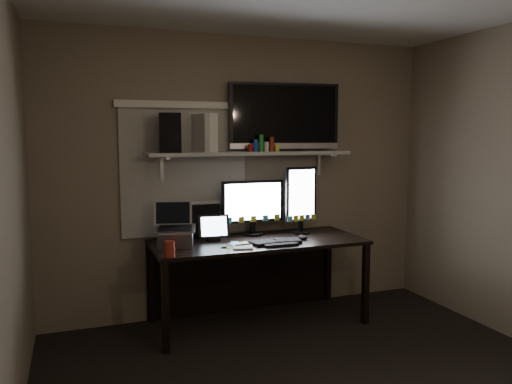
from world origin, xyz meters
name	(u,v)px	position (x,y,z in m)	size (l,w,h in m)	color
back_wall	(244,176)	(0.00, 1.80, 1.25)	(3.60, 3.60, 0.00)	gray
window_blinds	(185,172)	(-0.55, 1.79, 1.30)	(1.10, 0.02, 1.10)	#BCB5A8
desk	(253,257)	(0.00, 1.55, 0.55)	(1.80, 0.75, 0.73)	black
wall_shelf	(250,153)	(0.00, 1.62, 1.46)	(1.80, 0.35, 0.03)	#B0AFAB
monitor_landscape	(253,207)	(0.03, 1.65, 0.98)	(0.57, 0.06, 0.50)	black
monitor_portrait	(301,200)	(0.47, 1.58, 1.04)	(0.31, 0.06, 0.62)	black
keyboard	(276,242)	(0.09, 1.26, 0.74)	(0.43, 0.17, 0.03)	black
mouse	(303,237)	(0.37, 1.32, 0.75)	(0.07, 0.11, 0.04)	black
notepad	(243,246)	(-0.21, 1.22, 0.74)	(0.16, 0.22, 0.01)	silver
tablet	(213,228)	(-0.37, 1.52, 0.84)	(0.26, 0.11, 0.23)	black
file_sorter	(205,219)	(-0.39, 1.73, 0.89)	(0.25, 0.11, 0.31)	black
laptop	(175,225)	(-0.71, 1.44, 0.91)	(0.31, 0.25, 0.35)	#AFAEB3
cup	(170,249)	(-0.82, 1.11, 0.79)	(0.08, 0.08, 0.12)	maroon
sticky_notes	(234,245)	(-0.25, 1.31, 0.73)	(0.28, 0.20, 0.00)	#D2D63A
tv	(284,117)	(0.34, 1.66, 1.78)	(1.00, 0.18, 0.60)	black
game_console	(205,133)	(-0.40, 1.65, 1.64)	(0.08, 0.27, 0.32)	silver
speaker	(170,133)	(-0.70, 1.61, 1.64)	(0.18, 0.21, 0.32)	black
bottles	(264,143)	(0.11, 1.58, 1.56)	(0.24, 0.05, 0.15)	#A50F0C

